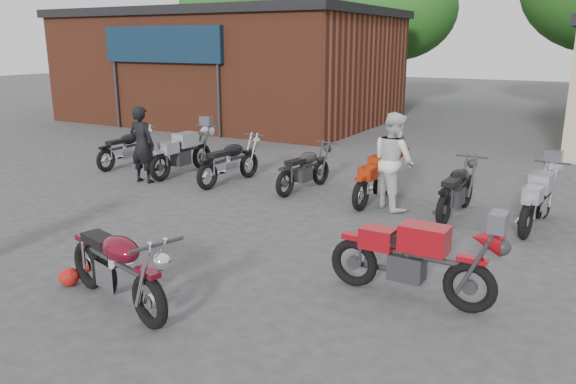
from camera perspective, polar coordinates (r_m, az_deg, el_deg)
The scene contains 16 objects.
ground at distance 7.40m, azimuth -10.07°, elevation -9.94°, with size 90.00×90.00×0.00m, color #38383B.
brick_building at distance 23.34m, azimuth -5.72°, elevation 12.30°, with size 12.00×8.00×4.00m, color brown.
tree_0 at distance 32.76m, azimuth -4.98°, elevation 16.76°, with size 6.56×6.56×8.20m, color #134512, non-canonical shape.
tree_1 at distance 28.70m, azimuth 10.71°, elevation 16.02°, with size 5.92×5.92×7.40m, color #134512, non-canonical shape.
vintage_motorcycle at distance 6.95m, azimuth -17.01°, elevation -6.79°, with size 2.03×0.67×1.18m, color #540A18, non-canonical shape.
sportbike at distance 7.03m, azimuth 12.63°, elevation -6.23°, with size 2.03×0.67×1.18m, color #9E0D15, non-canonical shape.
helmet at distance 7.94m, azimuth -21.35°, elevation -8.03°, with size 0.27×0.27×0.24m, color #A41711.
person_dark at distance 13.01m, azimuth -14.61°, elevation 4.69°, with size 0.63×0.41×1.73m, color black.
person_light at distance 10.75m, azimuth 10.68°, elevation 3.12°, with size 0.89×0.70×1.84m, color silver.
row_bike_0 at distance 14.85m, azimuth -16.13°, elevation 4.49°, with size 1.80×0.59×1.05m, color black, non-canonical shape.
row_bike_1 at distance 13.60m, azimuth -10.67°, elevation 4.21°, with size 2.06×0.68×1.19m, color #989EA6, non-canonical shape.
row_bike_2 at distance 12.61m, azimuth -5.92°, elevation 3.35°, with size 1.91×0.63×1.11m, color black, non-canonical shape.
row_bike_3 at distance 11.93m, azimuth 1.71°, elevation 2.60°, with size 1.80×0.60×1.05m, color #252528, non-canonical shape.
row_bike_4 at distance 11.19m, azimuth 9.06°, elevation 1.72°, with size 1.90×0.63×1.10m, color #A82D0E, non-canonical shape.
row_bike_5 at distance 10.60m, azimuth 16.79°, elevation 0.49°, with size 1.88×0.62×1.09m, color black, non-canonical shape.
row_bike_6 at distance 10.42m, azimuth 24.10°, elevation -0.36°, with size 1.94×0.64×1.12m, color #9595A3, non-canonical shape.
Camera 1 is at (4.34, -5.13, 3.10)m, focal length 35.00 mm.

